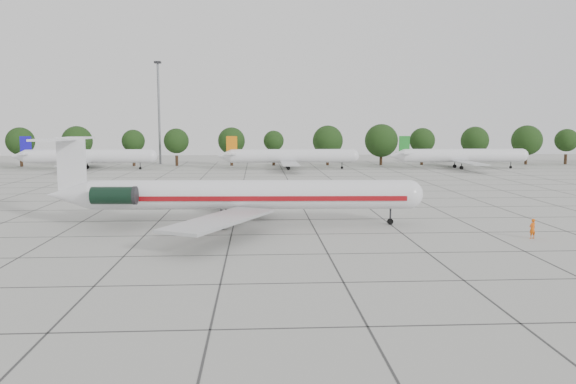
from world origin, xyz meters
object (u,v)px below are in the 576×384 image
bg_airliner_d (462,156)px  ground_crew (532,229)px  floodlight_mast (159,107)px  bg_airliner_b (88,157)px  main_airliner (229,194)px  bg_airliner_c (291,156)px

bg_airliner_d → ground_crew: bearing=-105.9°
floodlight_mast → bg_airliner_b: bearing=-127.1°
main_airliner → bg_airliner_d: (49.08, 67.77, -0.24)m
main_airliner → bg_airliner_c: 69.21m
bg_airliner_b → bg_airliner_d: size_ratio=1.00×
bg_airliner_b → bg_airliner_d: 83.64m
ground_crew → bg_airliner_d: bearing=-125.3°
bg_airliner_b → bg_airliner_d: same height
floodlight_mast → ground_crew: bearing=-62.7°
ground_crew → bg_airliner_c: bg_airliner_c is taller
ground_crew → bg_airliner_b: (-62.01, 77.95, 2.01)m
main_airliner → bg_airliner_c: (10.52, 68.41, -0.24)m
bg_airliner_b → floodlight_mast: size_ratio=1.11×
bg_airliner_b → bg_airliner_d: (83.61, -1.93, 0.00)m
ground_crew → floodlight_mast: 107.80m
main_airliner → floodlight_mast: 90.14m
bg_airliner_b → floodlight_mast: (12.94, 17.10, 11.37)m
main_airliner → floodlight_mast: size_ratio=1.50×
main_airliner → bg_airliner_c: main_airliner is taller
bg_airliner_c → bg_airliner_d: bearing=-0.9°
bg_airliner_c → bg_airliner_b: bearing=178.4°
bg_airliner_c → main_airliner: bearing=-98.7°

